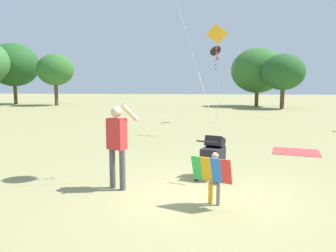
{
  "coord_description": "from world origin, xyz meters",
  "views": [
    {
      "loc": [
        0.04,
        -6.62,
        2.27
      ],
      "look_at": [
        -0.75,
        0.76,
        1.3
      ],
      "focal_mm": 35.3,
      "sensor_mm": 36.0,
      "label": 1
    }
  ],
  "objects_px": {
    "child_with_butterfly_kite": "(214,173)",
    "picnic_blanket": "(296,152)",
    "person_adult_flyer": "(117,140)",
    "kite_green_novelty": "(217,37)",
    "stroller": "(213,153)",
    "kite_orange_delta": "(216,52)"
  },
  "relations": [
    {
      "from": "child_with_butterfly_kite",
      "to": "picnic_blanket",
      "type": "relative_size",
      "value": 0.69
    },
    {
      "from": "person_adult_flyer",
      "to": "picnic_blanket",
      "type": "bearing_deg",
      "value": 41.75
    },
    {
      "from": "person_adult_flyer",
      "to": "kite_green_novelty",
      "type": "relative_size",
      "value": 0.39
    },
    {
      "from": "stroller",
      "to": "kite_orange_delta",
      "type": "bearing_deg",
      "value": 88.1
    },
    {
      "from": "stroller",
      "to": "kite_green_novelty",
      "type": "distance_m",
      "value": 7.52
    },
    {
      "from": "kite_orange_delta",
      "to": "stroller",
      "type": "bearing_deg",
      "value": -91.9
    },
    {
      "from": "stroller",
      "to": "kite_orange_delta",
      "type": "relative_size",
      "value": 0.26
    },
    {
      "from": "child_with_butterfly_kite",
      "to": "kite_green_novelty",
      "type": "relative_size",
      "value": 0.21
    },
    {
      "from": "person_adult_flyer",
      "to": "kite_orange_delta",
      "type": "bearing_deg",
      "value": 78.93
    },
    {
      "from": "person_adult_flyer",
      "to": "kite_orange_delta",
      "type": "height_order",
      "value": "kite_orange_delta"
    },
    {
      "from": "stroller",
      "to": "kite_orange_delta",
      "type": "xyz_separation_m",
      "value": [
        0.38,
        11.42,
        3.42
      ]
    },
    {
      "from": "kite_orange_delta",
      "to": "kite_green_novelty",
      "type": "relative_size",
      "value": 0.91
    },
    {
      "from": "picnic_blanket",
      "to": "kite_green_novelty",
      "type": "bearing_deg",
      "value": 127.5
    },
    {
      "from": "picnic_blanket",
      "to": "kite_orange_delta",
      "type": "bearing_deg",
      "value": 106.71
    },
    {
      "from": "stroller",
      "to": "kite_green_novelty",
      "type": "relative_size",
      "value": 0.23
    },
    {
      "from": "kite_orange_delta",
      "to": "kite_green_novelty",
      "type": "xyz_separation_m",
      "value": [
        -0.11,
        -4.81,
        0.15
      ]
    },
    {
      "from": "kite_orange_delta",
      "to": "kite_green_novelty",
      "type": "height_order",
      "value": "kite_green_novelty"
    },
    {
      "from": "child_with_butterfly_kite",
      "to": "kite_orange_delta",
      "type": "height_order",
      "value": "kite_orange_delta"
    },
    {
      "from": "kite_green_novelty",
      "to": "picnic_blanket",
      "type": "height_order",
      "value": "kite_green_novelty"
    },
    {
      "from": "stroller",
      "to": "picnic_blanket",
      "type": "height_order",
      "value": "stroller"
    },
    {
      "from": "child_with_butterfly_kite",
      "to": "picnic_blanket",
      "type": "height_order",
      "value": "child_with_butterfly_kite"
    },
    {
      "from": "person_adult_flyer",
      "to": "kite_orange_delta",
      "type": "relative_size",
      "value": 0.43
    }
  ]
}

